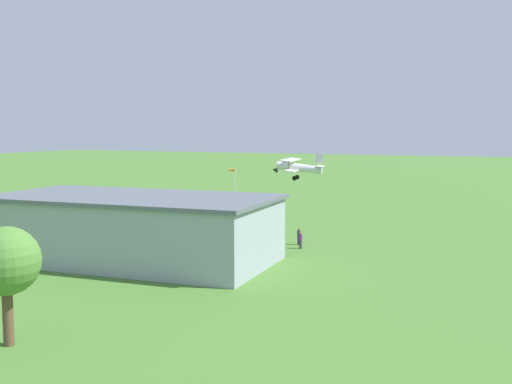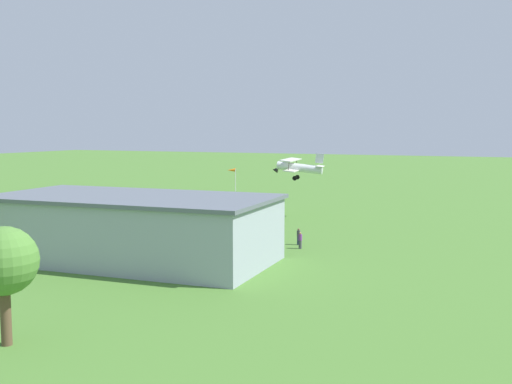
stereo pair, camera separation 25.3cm
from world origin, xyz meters
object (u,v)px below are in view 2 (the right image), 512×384
at_px(person_beside_truck, 299,237).
at_px(tree_by_windsock, 4,262).
at_px(car_white, 8,217).
at_px(person_crossing_taxiway, 187,224).
at_px(person_watching_takeoff, 271,232).
at_px(windsock, 232,173).
at_px(person_walking_on_apron, 300,240).
at_px(biplane, 298,167).
at_px(hangar, 133,228).
at_px(car_red, 43,220).
at_px(car_blue, 79,226).

bearing_deg(person_beside_truck, tree_by_windsock, 81.85).
distance_m(car_white, person_beside_truck, 39.69).
distance_m(person_crossing_taxiway, tree_by_windsock, 39.64).
relative_size(person_watching_takeoff, windsock, 0.27).
xyz_separation_m(car_white, person_walking_on_apron, (-40.55, 1.12, 0.01)).
relative_size(biplane, windsock, 1.40).
height_order(person_walking_on_apron, windsock, windsock).
xyz_separation_m(hangar, car_red, (21.70, -11.93, -2.22)).
bearing_deg(hangar, car_blue, -34.56).
bearing_deg(biplane, person_watching_takeoff, 100.52).
xyz_separation_m(hangar, car_blue, (14.44, -9.94, -2.19)).
xyz_separation_m(tree_by_windsock, windsock, (16.39, -63.48, 0.37)).
height_order(person_walking_on_apron, tree_by_windsock, tree_by_windsock).
relative_size(person_crossing_taxiway, person_watching_takeoff, 1.07).
relative_size(person_crossing_taxiway, tree_by_windsock, 0.25).
distance_m(car_blue, car_white, 14.05).
xyz_separation_m(car_blue, car_red, (7.26, -1.99, -0.02)).
distance_m(car_blue, tree_by_windsock, 38.04).
relative_size(car_blue, car_red, 1.04).
height_order(biplane, person_walking_on_apron, biplane).
xyz_separation_m(person_crossing_taxiway, person_walking_on_apron, (-16.05, 4.95, -0.01)).
distance_m(hangar, car_red, 24.86).
bearing_deg(car_white, person_watching_takeoff, -175.36).
distance_m(person_watching_takeoff, windsock, 31.87).
distance_m(car_red, windsock, 32.44).
bearing_deg(biplane, person_walking_on_apron, 110.39).
height_order(car_white, person_watching_takeoff, car_white).
bearing_deg(car_blue, biplane, -128.29).
bearing_deg(person_watching_takeoff, car_red, 7.08).
bearing_deg(car_white, car_blue, 168.85).
bearing_deg(tree_by_windsock, hangar, -73.44).
distance_m(person_crossing_taxiway, person_beside_truck, 15.47).
xyz_separation_m(hangar, person_walking_on_apron, (-12.33, -11.54, -2.20)).
distance_m(biplane, car_red, 34.22).
xyz_separation_m(car_white, person_beside_truck, (-39.68, -0.83, 0.03)).
height_order(hangar, windsock, hangar).
height_order(car_white, tree_by_windsock, tree_by_windsock).
xyz_separation_m(car_red, person_crossing_taxiway, (-17.98, -4.56, 0.03)).
bearing_deg(person_watching_takeoff, person_crossing_taxiway, -4.77).
height_order(car_red, person_crossing_taxiway, person_crossing_taxiway).
relative_size(biplane, person_walking_on_apron, 4.81).
distance_m(person_walking_on_apron, person_watching_takeoff, 6.28).
xyz_separation_m(biplane, car_blue, (18.60, 23.56, -6.02)).
bearing_deg(car_red, person_walking_on_apron, 179.35).
bearing_deg(biplane, person_crossing_taxiway, 65.12).
distance_m(car_white, windsock, 34.71).
height_order(hangar, person_beside_truck, hangar).
xyz_separation_m(biplane, person_crossing_taxiway, (7.89, 17.01, -6.02)).
relative_size(hangar, biplane, 3.24).
distance_m(car_white, person_crossing_taxiway, 24.80).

